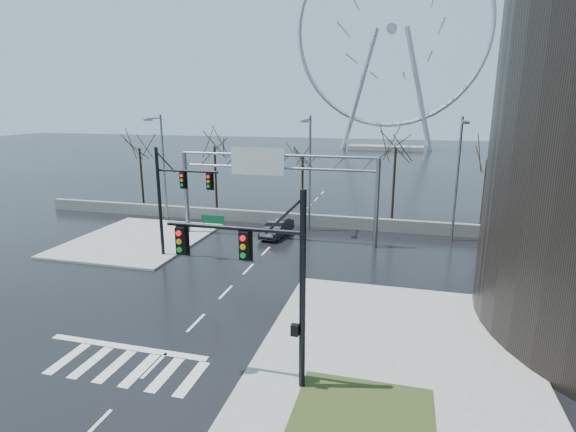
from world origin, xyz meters
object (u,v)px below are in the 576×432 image
(signal_mast_near, at_px, (267,270))
(sign_gantry, at_px, (272,178))
(signal_mast_far, at_px, (173,193))
(ferris_wheel, at_px, (391,37))
(car, at_px, (277,228))

(signal_mast_near, distance_m, sign_gantry, 19.79)
(signal_mast_near, relative_size, signal_mast_far, 1.00)
(signal_mast_far, relative_size, ferris_wheel, 0.16)
(sign_gantry, bearing_deg, ferris_wheel, 86.16)
(sign_gantry, height_order, car, sign_gantry)
(signal_mast_far, height_order, ferris_wheel, ferris_wheel)
(ferris_wheel, distance_m, car, 83.11)
(signal_mast_far, bearing_deg, sign_gantry, 47.53)
(signal_mast_near, xyz_separation_m, car, (-5.43, 20.09, -4.15))
(signal_mast_far, relative_size, car, 1.83)
(signal_mast_near, xyz_separation_m, ferris_wheel, (-0.14, 99.04, 21.26))
(car, bearing_deg, signal_mast_far, -120.91)
(ferris_wheel, bearing_deg, sign_gantry, -93.84)
(signal_mast_near, bearing_deg, sign_gantry, 106.19)
(car, bearing_deg, ferris_wheel, 93.43)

